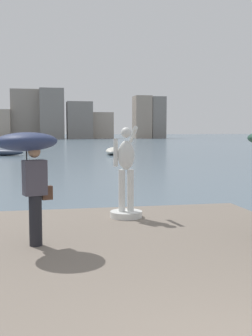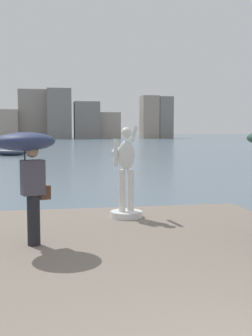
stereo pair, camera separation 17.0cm
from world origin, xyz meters
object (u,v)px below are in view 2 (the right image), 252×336
at_px(statue_white_figure, 126,182).
at_px(boat_far, 10,152).
at_px(onlooker_left, 27,154).
at_px(boat_mid, 119,151).

xyz_separation_m(statue_white_figure, boat_far, (-5.60, 31.49, -0.90)).
relative_size(statue_white_figure, boat_far, 0.50).
bearing_deg(boat_far, onlooker_left, -84.00).
bearing_deg(statue_white_figure, onlooker_left, -135.85).
xyz_separation_m(onlooker_left, boat_mid, (6.99, 33.82, -1.64)).
height_order(onlooker_left, boat_far, onlooker_left).
xyz_separation_m(statue_white_figure, onlooker_left, (-2.08, -2.02, 0.75)).
distance_m(boat_mid, boat_far, 10.51).
height_order(statue_white_figure, boat_mid, statue_white_figure).
bearing_deg(onlooker_left, boat_far, 96.00).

